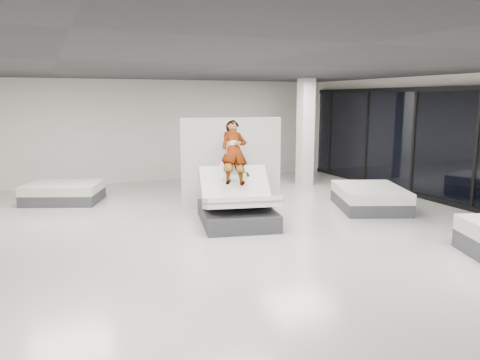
{
  "coord_description": "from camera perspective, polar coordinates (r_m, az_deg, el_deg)",
  "views": [
    {
      "loc": [
        -3.25,
        -7.78,
        2.62
      ],
      "look_at": [
        0.31,
        0.78,
        1.0
      ],
      "focal_mm": 35.0,
      "sensor_mm": 36.0,
      "label": 1
    }
  ],
  "objects": [
    {
      "name": "remote",
      "position": [
        9.78,
        0.94,
        0.68
      ],
      "size": [
        0.08,
        0.15,
        0.08
      ],
      "primitive_type": "cube",
      "rotation": [
        0.35,
        0.0,
        -0.21
      ],
      "color": "black",
      "rests_on": "person"
    },
    {
      "name": "room",
      "position": [
        8.49,
        0.07,
        3.02
      ],
      "size": [
        14.0,
        14.04,
        3.2
      ],
      "color": "beige",
      "rests_on": "ground"
    },
    {
      "name": "column",
      "position": [
        14.3,
        7.96,
        5.73
      ],
      "size": [
        0.4,
        0.4,
        3.2
      ],
      "primitive_type": "cube",
      "color": "white",
      "rests_on": "floor"
    },
    {
      "name": "storefront_glazing",
      "position": [
        12.07,
        26.92,
        3.29
      ],
      "size": [
        0.12,
        13.4,
        2.92
      ],
      "color": "#202536",
      "rests_on": "floor"
    },
    {
      "name": "hero_bed",
      "position": [
        9.89,
        -0.35,
        -3.16
      ],
      "size": [
        1.85,
        2.22,
        1.26
      ],
      "color": "#3D3D43",
      "rests_on": "floor"
    },
    {
      "name": "flat_bed_right_far",
      "position": [
        11.66,
        15.55,
        -2.1
      ],
      "size": [
        2.06,
        2.34,
        0.53
      ],
      "color": "#3D3D43",
      "rests_on": "floor"
    },
    {
      "name": "flat_bed_left_far",
      "position": [
        12.77,
        -20.71,
        -1.44
      ],
      "size": [
        2.17,
        1.91,
        0.5
      ],
      "color": "#3D3D43",
      "rests_on": "floor"
    },
    {
      "name": "divider_panel",
      "position": [
        11.22,
        -1.09,
        2.06
      ],
      "size": [
        2.34,
        0.7,
        2.17
      ],
      "primitive_type": "cube",
      "rotation": [
        0.0,
        0.0,
        -0.25
      ],
      "color": "silver",
      "rests_on": "floor"
    },
    {
      "name": "person",
      "position": [
        10.05,
        -0.69,
        1.98
      ],
      "size": [
        0.88,
        1.59,
        1.3
      ],
      "primitive_type": "imported",
      "rotation": [
        0.9,
        0.0,
        -0.21
      ],
      "color": "slate",
      "rests_on": "hero_bed"
    }
  ]
}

